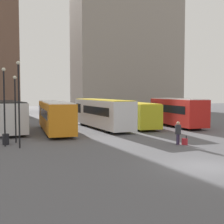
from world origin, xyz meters
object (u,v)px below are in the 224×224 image
at_px(suitcase, 185,142).
at_px(bus_0, 7,115).
at_px(lamp_post_2, 19,98).
at_px(bus_4, 177,111).
at_px(bus_2, 102,113).
at_px(lamp_post_1, 15,103).
at_px(traveler, 178,131).
at_px(bus_3, 133,113).
at_px(trash_bin, 6,139).
at_px(bus_1, 55,115).
at_px(lamp_post_0, 4,101).

bearing_deg(suitcase, bus_0, 18.95).
distance_m(suitcase, lamp_post_2, 13.02).
bearing_deg(suitcase, bus_4, -54.73).
distance_m(bus_2, bus_4, 9.18).
relative_size(bus_4, lamp_post_1, 1.82).
xyz_separation_m(traveler, lamp_post_1, (-11.81, 5.60, 2.13)).
height_order(suitcase, lamp_post_2, lamp_post_2).
bearing_deg(bus_3, bus_4, -104.06).
relative_size(suitcase, trash_bin, 0.88).
height_order(bus_4, suitcase, bus_4).
xyz_separation_m(bus_1, bus_2, (5.54, 1.27, 0.08)).
relative_size(bus_2, trash_bin, 14.41).
xyz_separation_m(suitcase, lamp_post_1, (-12.22, 5.91, 2.95)).
distance_m(bus_3, traveler, 13.13).
bearing_deg(trash_bin, lamp_post_1, 43.04).
height_order(bus_4, lamp_post_0, lamp_post_0).
height_order(lamp_post_1, lamp_post_2, lamp_post_2).
bearing_deg(traveler, suitcase, -151.06).
xyz_separation_m(bus_0, lamp_post_1, (0.36, -7.40, 1.48)).
xyz_separation_m(traveler, lamp_post_2, (-11.73, 2.88, 2.62)).
height_order(suitcase, lamp_post_0, lamp_post_0).
xyz_separation_m(bus_0, trash_bin, (-0.46, -8.16, -1.31)).
distance_m(bus_0, lamp_post_1, 7.55).
height_order(bus_1, lamp_post_2, lamp_post_2).
distance_m(bus_2, trash_bin, 13.23).
relative_size(bus_4, trash_bin, 11.67).
bearing_deg(suitcase, bus_1, 9.89).
bearing_deg(lamp_post_1, lamp_post_0, -119.04).
relative_size(bus_0, lamp_post_2, 1.62).
distance_m(bus_3, bus_4, 5.30).
bearing_deg(lamp_post_2, bus_3, 35.98).
distance_m(bus_2, lamp_post_2, 13.88).
bearing_deg(lamp_post_2, suitcase, -14.69).
distance_m(bus_0, bus_1, 4.99).
xyz_separation_m(lamp_post_1, lamp_post_2, (0.07, -2.73, 0.49)).
bearing_deg(bus_0, lamp_post_2, 177.69).
height_order(bus_1, lamp_post_0, lamp_post_0).
height_order(bus_3, suitcase, bus_3).
bearing_deg(traveler, bus_1, 9.18).
bearing_deg(lamp_post_1, bus_4, 16.39).
bearing_deg(bus_2, bus_1, 100.23).
distance_m(bus_0, traveler, 17.82).
bearing_deg(lamp_post_0, bus_2, 38.50).
relative_size(bus_0, lamp_post_0, 1.73).
relative_size(bus_2, lamp_post_2, 1.92).
relative_size(bus_4, lamp_post_2, 1.56).
height_order(traveler, lamp_post_2, lamp_post_2).
height_order(bus_4, lamp_post_2, lamp_post_2).
relative_size(suitcase, lamp_post_1, 0.14).
xyz_separation_m(bus_2, bus_4, (9.07, -1.37, 0.02)).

